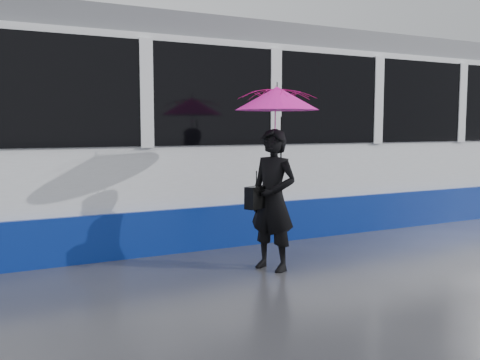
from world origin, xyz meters
TOP-DOWN VIEW (x-y plane):
  - ground at (0.00, 0.00)m, footprint 90.00×90.00m
  - rails at (0.00, 2.50)m, footprint 34.00×1.51m
  - tram at (-0.23, 2.50)m, footprint 26.00×2.56m
  - woman at (0.42, -0.09)m, footprint 0.64×0.75m
  - umbrella at (0.47, -0.09)m, footprint 1.35×1.35m
  - handbag at (0.20, -0.07)m, footprint 0.34×0.25m

SIDE VIEW (x-z plane):
  - ground at x=0.00m, z-range 0.00..0.00m
  - rails at x=0.00m, z-range 0.00..0.02m
  - woman at x=0.42m, z-range 0.00..1.74m
  - handbag at x=0.20m, z-range 0.69..1.13m
  - tram at x=-0.23m, z-range -0.04..3.31m
  - umbrella at x=0.47m, z-range 1.32..2.49m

